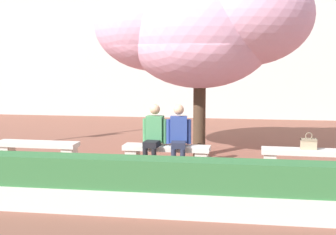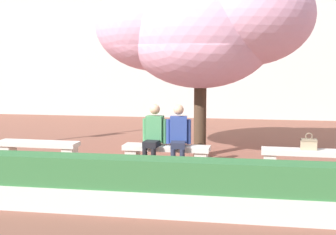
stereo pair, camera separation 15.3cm
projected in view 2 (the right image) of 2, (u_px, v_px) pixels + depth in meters
name	position (u px, v px, depth m)	size (l,w,h in m)	color
ground_plane	(166.00, 167.00, 9.60)	(100.00, 100.00, 0.00)	brown
stone_bench_west_end	(38.00, 148.00, 10.03)	(1.79, 0.47, 0.45)	beige
stone_bench_near_west	(166.00, 152.00, 9.56)	(1.79, 0.47, 0.45)	beige
stone_bench_center	(308.00, 157.00, 9.10)	(1.79, 0.47, 0.45)	beige
person_seated_left	(154.00, 133.00, 9.51)	(0.51, 0.71, 1.29)	black
person_seated_right	(178.00, 134.00, 9.42)	(0.51, 0.71, 1.29)	black
handbag	(309.00, 143.00, 9.04)	(0.30, 0.15, 0.34)	tan
cherry_tree_main	(203.00, 25.00, 10.39)	(4.89, 3.27, 4.23)	#473323
planter_hedge_foreground	(132.00, 186.00, 6.71)	(11.18, 0.50, 0.80)	beige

